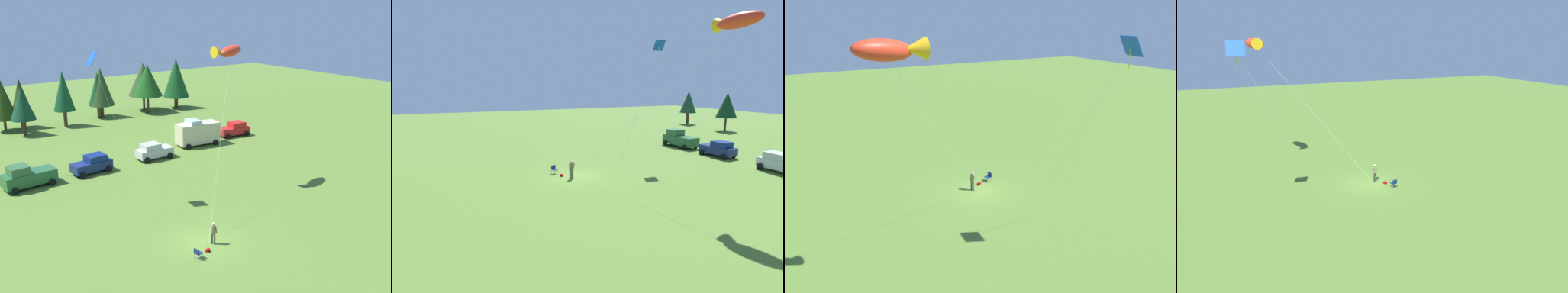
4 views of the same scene
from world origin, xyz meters
TOP-DOWN VIEW (x-y plane):
  - ground_plane at (0.00, 0.00)m, footprint 160.00×160.00m
  - person_kite_flyer at (0.40, -0.50)m, footprint 0.44×0.61m
  - folding_chair at (-1.78, -1.49)m, footprint 0.57×0.57m
  - backpack_on_grass at (-0.60, -1.15)m, footprint 0.38×0.33m
  - truck_green_flatbed at (-7.22, 18.84)m, footprint 5.14×2.71m
  - car_navy_hatch at (-0.46, 18.95)m, footprint 4.34×2.52m
  - car_silver_compact at (7.11, 19.00)m, footprint 4.23×2.27m
  - van_camper_beige at (14.46, 20.45)m, footprint 5.63×3.13m
  - car_red_sedan at (20.99, 20.89)m, footprint 4.37×2.59m
  - treeline_distant at (7.74, 40.29)m, footprint 55.14×9.25m
  - kite_large_fish at (9.17, 8.62)m, footprint 11.10×9.97m
  - kite_diamond_blue at (-3.01, 11.31)m, footprint 2.24×6.61m

SIDE VIEW (x-z plane):
  - ground_plane at x=0.00m, z-range 0.00..0.00m
  - backpack_on_grass at x=-0.60m, z-range 0.00..0.22m
  - folding_chair at x=-1.78m, z-range 0.08..0.90m
  - car_navy_hatch at x=-0.46m, z-range 0.00..1.89m
  - car_silver_compact at x=7.11m, z-range 0.00..1.89m
  - car_red_sedan at x=20.99m, z-range 0.00..1.89m
  - person_kite_flyer at x=0.40m, z-range 0.15..1.89m
  - truck_green_flatbed at x=-7.22m, z-range -0.07..2.27m
  - van_camper_beige at x=14.46m, z-range -0.03..3.31m
  - treeline_distant at x=7.74m, z-range 0.73..9.20m
  - kite_diamond_blue at x=-3.01m, z-range 5.84..19.19m
  - kite_large_fish at x=9.17m, z-range 6.12..19.69m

